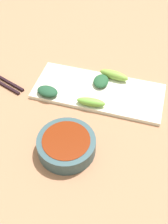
# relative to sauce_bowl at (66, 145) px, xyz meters

# --- Properties ---
(tabletop) EXTENTS (2.10, 2.10, 0.02)m
(tabletop) POSITION_rel_sauce_bowl_xyz_m (0.13, -0.02, -0.03)
(tabletop) COLOR #A37151
(tabletop) RESTS_ON ground
(sauce_bowl) EXTENTS (0.15, 0.15, 0.04)m
(sauce_bowl) POSITION_rel_sauce_bowl_xyz_m (0.00, 0.00, 0.00)
(sauce_bowl) COLOR #314C52
(sauce_bowl) RESTS_ON tabletop
(serving_plate) EXTENTS (0.16, 0.39, 0.01)m
(serving_plate) POSITION_rel_sauce_bowl_xyz_m (0.23, -0.03, -0.02)
(serving_plate) COLOR silver
(serving_plate) RESTS_ON tabletop
(broccoli_stalk_0) EXTENTS (0.04, 0.10, 0.03)m
(broccoli_stalk_0) POSITION_rel_sauce_bowl_xyz_m (0.29, -0.06, 0.00)
(broccoli_stalk_0) COLOR #77A23E
(broccoli_stalk_0) RESTS_ON serving_plate
(broccoli_leafy_1) EXTENTS (0.05, 0.07, 0.02)m
(broccoli_leafy_1) POSITION_rel_sauce_bowl_xyz_m (0.17, 0.12, -0.00)
(broccoli_leafy_1) COLOR #1D462D
(broccoli_leafy_1) RESTS_ON serving_plate
(broccoli_stalk_2) EXTENTS (0.03, 0.09, 0.02)m
(broccoli_stalk_2) POSITION_rel_sauce_bowl_xyz_m (0.16, -0.02, -0.00)
(broccoli_stalk_2) COLOR #6EAE3F
(broccoli_stalk_2) RESTS_ON serving_plate
(broccoli_leafy_3) EXTENTS (0.06, 0.05, 0.02)m
(broccoli_leafy_3) POSITION_rel_sauce_bowl_xyz_m (0.26, -0.03, -0.00)
(broccoli_leafy_3) COLOR #204E2E
(broccoli_leafy_3) RESTS_ON serving_plate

